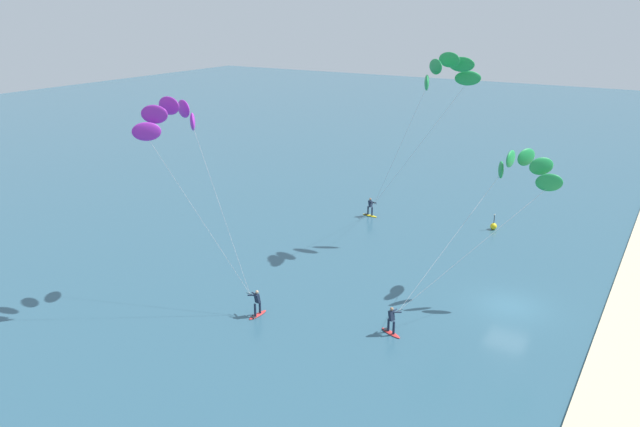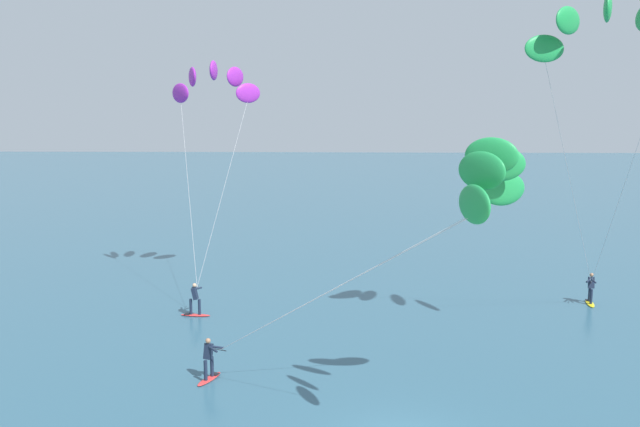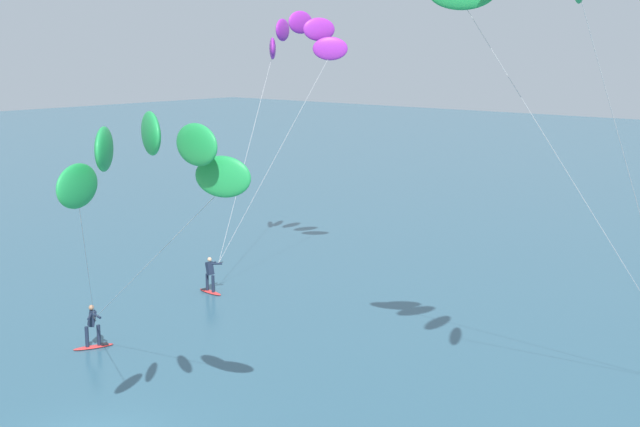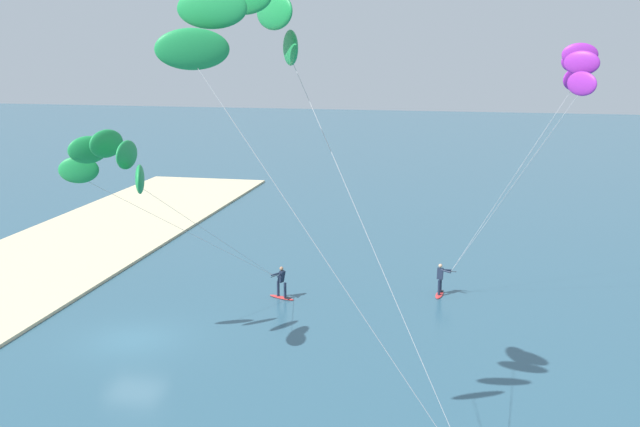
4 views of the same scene
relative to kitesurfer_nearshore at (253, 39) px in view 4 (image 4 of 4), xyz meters
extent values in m
plane|color=#2D566B|center=(-8.49, -8.28, -12.98)|extent=(240.00, 240.00, 0.00)
ellipsoid|color=#1E9347|center=(-2.23, 0.54, -0.25)|extent=(1.94, 1.10, 1.10)
ellipsoid|color=#1E9347|center=(-1.44, 0.24, 0.82)|extent=(1.59, 1.66, 1.10)
ellipsoid|color=#1E9347|center=(1.23, -0.79, 0.82)|extent=(0.38, 1.99, 1.10)
ellipsoid|color=#1E9347|center=(2.02, -1.09, -0.25)|extent=(1.10, 1.94, 1.10)
cylinder|color=#B2B2B7|center=(0.17, 3.63, -6.11)|extent=(4.81, 6.20, 11.12)
cylinder|color=#B2B2B7|center=(2.29, 2.82, -6.11)|extent=(0.56, 7.82, 11.12)
ellipsoid|color=red|center=(-15.51, -3.31, -12.94)|extent=(0.91, 1.52, 0.08)
cube|color=black|center=(-15.35, -2.93, -12.89)|extent=(0.37, 0.37, 0.02)
cylinder|color=#192338|center=(-15.59, -3.52, -12.51)|extent=(0.14, 0.14, 0.78)
cylinder|color=#192338|center=(-15.43, -3.11, -12.51)|extent=(0.14, 0.14, 0.78)
cube|color=#192338|center=(-15.51, -3.31, -11.82)|extent=(0.40, 0.41, 0.63)
sphere|color=#9E7051|center=(-15.51, -3.31, -11.40)|extent=(0.20, 0.20, 0.20)
cylinder|color=black|center=(-15.01, -3.55, -11.67)|extent=(0.51, 0.26, 0.03)
cylinder|color=#192338|center=(-15.21, -3.33, -11.64)|extent=(0.61, 0.12, 0.15)
cylinder|color=#192338|center=(-15.31, -3.53, -11.64)|extent=(0.48, 0.50, 0.15)
ellipsoid|color=#1E9347|center=(-6.77, -9.43, -5.14)|extent=(0.85, 1.62, 1.10)
ellipsoid|color=#1E9347|center=(-6.49, -8.81, -4.27)|extent=(1.32, 1.40, 1.10)
ellipsoid|color=#1E9347|center=(-5.99, -7.75, -3.94)|extent=(1.59, 0.97, 1.10)
ellipsoid|color=#1E9347|center=(-5.50, -6.70, -4.27)|extent=(1.62, 0.39, 1.10)
ellipsoid|color=#1E9347|center=(-5.21, -6.08, -5.14)|extent=(1.62, 0.85, 1.10)
cylinder|color=#B2B2B7|center=(-10.89, -6.49, -8.56)|extent=(8.25, 5.90, 6.24)
cylinder|color=#B2B2B7|center=(-10.11, -4.81, -8.56)|extent=(9.81, 2.55, 6.24)
ellipsoid|color=red|center=(-17.70, 4.59, -12.94)|extent=(1.53, 0.49, 0.08)
cube|color=black|center=(-18.11, 4.62, -12.89)|extent=(0.30, 0.31, 0.02)
cylinder|color=#192338|center=(-17.48, 4.57, -12.51)|extent=(0.14, 0.14, 0.78)
cylinder|color=#192338|center=(-17.92, 4.60, -12.51)|extent=(0.14, 0.14, 0.78)
cube|color=#192338|center=(-17.70, 4.59, -11.82)|extent=(0.35, 0.33, 0.63)
sphere|color=tan|center=(-17.70, 4.59, -11.40)|extent=(0.20, 0.20, 0.20)
cylinder|color=black|center=(-17.69, 5.13, -11.67)|extent=(0.04, 0.55, 0.03)
cylinder|color=#192338|center=(-17.81, 4.86, -11.64)|extent=(0.30, 0.59, 0.15)
cylinder|color=#192338|center=(-17.59, 4.86, -11.64)|extent=(0.32, 0.59, 0.15)
ellipsoid|color=purple|center=(-15.68, 10.73, -1.94)|extent=(1.42, 1.39, 1.10)
ellipsoid|color=purple|center=(-16.39, 10.74, -1.04)|extent=(0.96, 1.66, 1.10)
ellipsoid|color=purple|center=(-17.60, 10.76, -0.69)|extent=(0.35, 1.67, 1.10)
ellipsoid|color=purple|center=(-18.81, 10.78, -1.04)|extent=(0.91, 1.67, 1.10)
ellipsoid|color=purple|center=(-19.52, 10.79, -1.94)|extent=(1.39, 1.42, 1.10)
cylinder|color=#B2B2B7|center=(-16.69, 7.93, -6.96)|extent=(2.03, 5.61, 9.43)
cylinder|color=#B2B2B7|center=(-18.61, 7.96, -6.96)|extent=(1.85, 5.67, 9.43)
camera|label=1|loc=(-44.78, -16.19, 5.00)|focal=34.84mm
camera|label=2|loc=(-10.47, -28.35, -2.27)|focal=38.70mm
camera|label=3|loc=(11.29, -21.40, -1.78)|focal=48.87mm
camera|label=4|loc=(22.43, 6.64, -0.02)|focal=44.93mm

